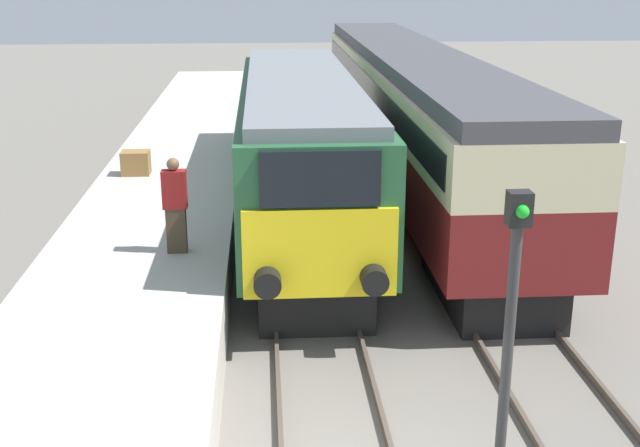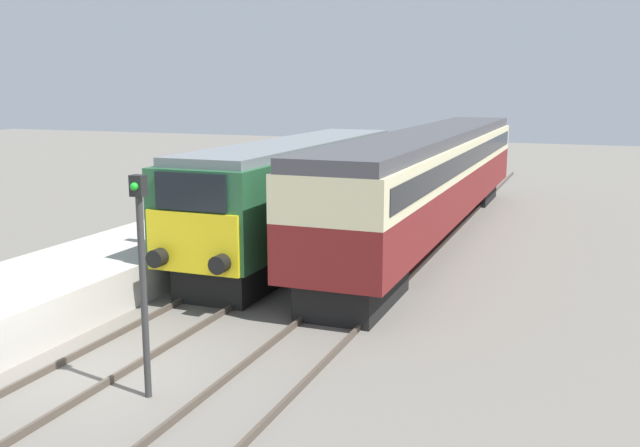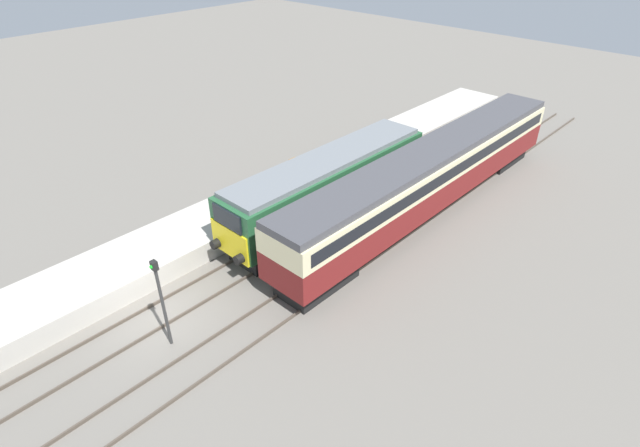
{
  "view_description": "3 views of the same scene",
  "coord_description": "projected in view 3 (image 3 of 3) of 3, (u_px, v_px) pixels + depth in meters",
  "views": [
    {
      "loc": [
        -0.86,
        -8.02,
        6.12
      ],
      "look_at": [
        0.0,
        3.99,
        2.23
      ],
      "focal_mm": 45.0,
      "sensor_mm": 36.0,
      "label": 1
    },
    {
      "loc": [
        8.81,
        -10.37,
        5.44
      ],
      "look_at": [
        1.7,
        7.99,
        1.6
      ],
      "focal_mm": 40.0,
      "sensor_mm": 36.0,
      "label": 2
    },
    {
      "loc": [
        15.4,
        -6.56,
        14.35
      ],
      "look_at": [
        1.7,
        7.99,
        1.6
      ],
      "focal_mm": 28.0,
      "sensor_mm": 36.0,
      "label": 3
    }
  ],
  "objects": [
    {
      "name": "luggage_crate",
      "position": [
        296.0,
        164.0,
        29.73
      ],
      "size": [
        0.7,
        0.56,
        0.6
      ],
      "color": "olive",
      "rests_on": "platform_left"
    },
    {
      "name": "rails_far_track",
      "position": [
        301.0,
        294.0,
        21.71
      ],
      "size": [
        1.5,
        60.0,
        0.14
      ],
      "color": "#4C4238",
      "rests_on": "ground_plane"
    },
    {
      "name": "locomotive",
      "position": [
        328.0,
        186.0,
        25.92
      ],
      "size": [
        2.7,
        13.32,
        3.71
      ],
      "color": "black",
      "rests_on": "ground_plane"
    },
    {
      "name": "passenger_carriage",
      "position": [
        431.0,
        173.0,
        26.48
      ],
      "size": [
        2.75,
        21.95,
        3.86
      ],
      "color": "black",
      "rests_on": "ground_plane"
    },
    {
      "name": "platform_left",
      "position": [
        253.0,
        206.0,
        27.18
      ],
      "size": [
        3.5,
        50.0,
        1.04
      ],
      "color": "#B7B2A8",
      "rests_on": "ground_plane"
    },
    {
      "name": "ground_plane",
      "position": [
        158.0,
        316.0,
        20.64
      ],
      "size": [
        120.0,
        120.0,
        0.0
      ],
      "primitive_type": "plane",
      "color": "slate"
    },
    {
      "name": "rails_near_track",
      "position": [
        251.0,
        262.0,
        23.67
      ],
      "size": [
        1.51,
        60.0,
        0.14
      ],
      "color": "#4C4238",
      "rests_on": "ground_plane"
    },
    {
      "name": "person_on_platform",
      "position": [
        234.0,
        201.0,
        24.83
      ],
      "size": [
        0.44,
        0.26,
        1.78
      ],
      "color": "#473828",
      "rests_on": "platform_left"
    },
    {
      "name": "signal_post",
      "position": [
        161.0,
        297.0,
        18.12
      ],
      "size": [
        0.24,
        0.28,
        3.96
      ],
      "color": "#333333",
      "rests_on": "ground_plane"
    }
  ]
}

